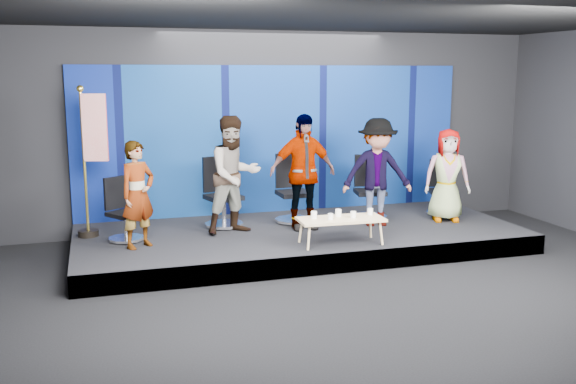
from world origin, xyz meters
The scene contains 21 objects.
ground centered at (0.00, 0.00, 0.00)m, with size 10.00×10.00×0.00m, color black.
room_walls centered at (0.00, 0.00, 2.43)m, with size 10.02×8.02×3.51m.
riser centered at (0.00, 2.50, 0.15)m, with size 7.00×3.00×0.30m, color black.
backdrop centered at (0.00, 3.95, 1.60)m, with size 7.00×0.08×2.60m, color navy.
chair_a centered at (-2.74, 2.60, 0.61)m, with size 0.74×0.74×0.95m.
panelist_a centered at (-2.54, 2.14, 1.07)m, with size 0.56×0.37×1.54m, color black.
chair_b centered at (-1.15, 3.07, 0.67)m, with size 0.79×0.79×1.13m.
panelist_b centered at (-1.05, 2.57, 1.22)m, with size 0.89×0.69×1.83m, color black.
chair_c centered at (0.05, 3.04, 0.67)m, with size 0.66×0.66×1.14m.
panelist_c centered at (0.05, 2.53, 1.22)m, with size 1.08×0.45×1.84m, color black.
chair_d centered at (1.38, 2.90, 0.66)m, with size 0.71×0.71×1.09m.
panelist_d centered at (1.28, 2.40, 1.18)m, with size 1.14×0.65×1.76m, color black.
chair_e centered at (2.74, 2.83, 0.62)m, with size 0.68×0.68×0.96m.
panelist_e centered at (2.56, 2.37, 1.08)m, with size 0.76×0.49×1.55m, color black.
coffee_table centered at (0.29, 1.46, 0.65)m, with size 1.27×0.58×0.39m.
mug_a centered at (-0.09, 1.56, 0.74)m, with size 0.09×0.09×0.10m, color white.
mug_b centered at (0.11, 1.41, 0.73)m, with size 0.08×0.08×0.09m, color white.
mug_c centered at (0.30, 1.58, 0.74)m, with size 0.09×0.09×0.11m, color white.
mug_d centered at (0.47, 1.43, 0.73)m, with size 0.08×0.08×0.10m, color white.
mug_e centered at (0.79, 1.55, 0.73)m, with size 0.08×0.08×0.10m, color white.
flag_stand centered at (-3.14, 2.96, 1.51)m, with size 0.51×0.31×2.29m.
Camera 1 is at (-3.11, -7.02, 2.76)m, focal length 40.00 mm.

